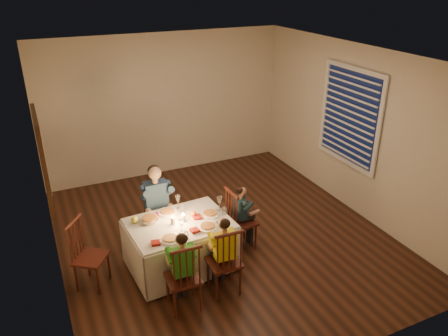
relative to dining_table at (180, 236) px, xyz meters
name	(u,v)px	position (x,y,z in m)	size (l,w,h in m)	color
ground	(222,235)	(0.79, 0.44, -0.48)	(5.00, 5.00, 0.00)	black
wall_left	(45,186)	(-1.46, 0.44, 0.82)	(0.02, 5.00, 2.60)	beige
wall_right	(354,130)	(3.04, 0.44, 0.82)	(0.02, 5.00, 2.60)	beige
wall_back	(165,106)	(0.79, 2.94, 0.82)	(4.50, 0.02, 2.60)	beige
ceiling	(222,56)	(0.79, 0.44, 2.12)	(5.00, 5.00, 0.00)	white
dining_table	(180,236)	(0.00, 0.00, 0.00)	(1.35, 1.02, 0.64)	silver
chair_adult	(160,242)	(-0.09, 0.67, -0.48)	(0.38, 0.36, 0.92)	#3B1410
chair_near_left	(185,306)	(-0.22, -0.73, -0.48)	(0.38, 0.36, 0.92)	#3B1410
chair_near_right	(224,289)	(0.32, -0.65, -0.48)	(0.38, 0.36, 0.92)	#3B1410
chair_end	(241,246)	(0.92, 0.08, -0.48)	(0.38, 0.36, 0.92)	#3B1410
chair_extra	(95,284)	(-1.11, 0.11, -0.48)	(0.37, 0.36, 0.91)	#3B1410
adult	(160,242)	(-0.09, 0.67, -0.48)	(0.42, 0.39, 1.19)	navy
child_green	(185,306)	(-0.22, -0.73, -0.48)	(0.32, 0.29, 1.01)	green
child_yellow	(224,289)	(0.32, -0.65, -0.48)	(0.32, 0.30, 1.02)	yellow
child_teal	(241,246)	(0.92, 0.08, -0.48)	(0.28, 0.25, 0.94)	#1A3241
setting_adult	(168,212)	(-0.06, 0.29, 0.20)	(0.26, 0.26, 0.02)	white
setting_green	(170,239)	(-0.23, -0.31, 0.20)	(0.26, 0.26, 0.02)	white
setting_yellow	(208,227)	(0.28, -0.26, 0.20)	(0.26, 0.26, 0.02)	white
setting_teal	(210,214)	(0.42, 0.02, 0.20)	(0.26, 0.26, 0.02)	white
candle_left	(173,221)	(-0.09, -0.01, 0.24)	(0.06, 0.06, 0.10)	white
candle_right	(183,218)	(0.05, 0.00, 0.24)	(0.06, 0.06, 0.10)	white
squash	(135,220)	(-0.51, 0.23, 0.24)	(0.09, 0.09, 0.09)	yellow
orange_fruit	(193,214)	(0.21, 0.06, 0.23)	(0.08, 0.08, 0.08)	#EB5313
serving_bowl	(150,220)	(-0.33, 0.17, 0.22)	(0.23, 0.23, 0.06)	white
wall_mirror	(43,160)	(-1.43, 0.74, 1.02)	(0.06, 0.95, 1.15)	black
window_blinds	(349,117)	(3.00, 0.54, 1.02)	(0.07, 1.34, 1.54)	black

